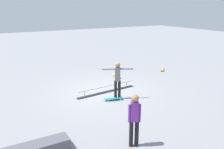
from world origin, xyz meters
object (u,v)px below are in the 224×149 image
at_px(bystander_purple_shirt, 134,118).
at_px(loose_skateboard_natural, 162,69).
at_px(skateboard_main, 114,99).
at_px(loose_skateboard_yellow, 117,76).
at_px(grind_rail, 107,89).
at_px(skater_main, 118,78).

height_order(bystander_purple_shirt, loose_skateboard_natural, bystander_purple_shirt).
xyz_separation_m(skateboard_main, loose_skateboard_yellow, (-1.91, -2.92, 0.00)).
bearing_deg(loose_skateboard_yellow, grind_rail, -36.85).
relative_size(skater_main, loose_skateboard_natural, 2.34).
relative_size(skateboard_main, loose_skateboard_natural, 1.15).
height_order(skateboard_main, loose_skateboard_yellow, same).
bearing_deg(skateboard_main, skater_main, 28.46).
bearing_deg(bystander_purple_shirt, loose_skateboard_natural, 69.98).
distance_m(grind_rail, skater_main, 1.30).
bearing_deg(skateboard_main, bystander_purple_shirt, -95.70).
distance_m(skater_main, skateboard_main, 0.93).
bearing_deg(loose_skateboard_natural, skater_main, 161.95).
xyz_separation_m(skater_main, skateboard_main, (0.22, 0.05, -0.90)).
xyz_separation_m(grind_rail, bystander_purple_shirt, (1.49, 4.34, 0.78)).
relative_size(bystander_purple_shirt, loose_skateboard_yellow, 1.99).
xyz_separation_m(bystander_purple_shirt, loose_skateboard_natural, (-6.50, -6.04, -0.84)).
height_order(loose_skateboard_natural, loose_skateboard_yellow, same).
height_order(grind_rail, skater_main, skater_main).
xyz_separation_m(skateboard_main, bystander_purple_shirt, (1.26, 3.29, 0.84)).
bearing_deg(loose_skateboard_natural, grind_rail, 152.46).
bearing_deg(loose_skateboard_natural, skateboard_main, 161.39).
distance_m(skater_main, loose_skateboard_yellow, 3.45).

